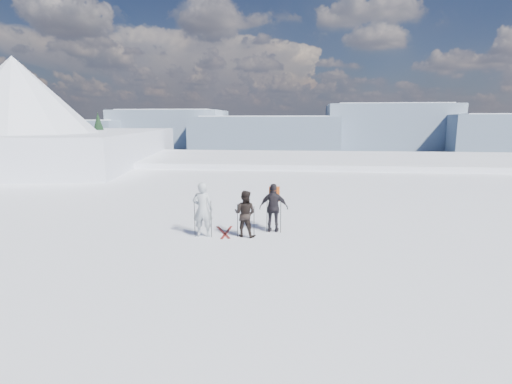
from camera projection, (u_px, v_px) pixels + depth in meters
lake_basin at (305, 224)px, 41.52m from camera, size 820.00×820.00×71.62m
far_mountain_range at (328, 131)px, 453.91m from camera, size 770.00×110.00×53.00m
near_ridge at (59, 191)px, 43.25m from camera, size 31.37×35.68×25.62m
skier_grey at (203, 209)px, 14.14m from camera, size 0.72×0.48×1.97m
skier_dark at (245, 214)px, 14.16m from camera, size 0.94×0.81×1.67m
skier_pack at (274, 208)px, 14.74m from camera, size 1.07×0.46×1.81m
backpack at (275, 176)px, 14.78m from camera, size 0.39×0.22×0.53m
ski_poles at (241, 218)px, 14.30m from camera, size 3.03×0.90×1.37m
skis_loose at (225, 232)px, 14.77m from camera, size 0.82×1.70×0.03m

